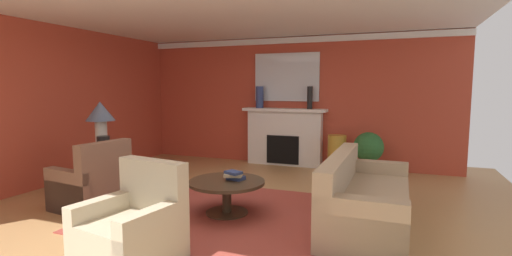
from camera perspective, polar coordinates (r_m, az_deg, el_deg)
ground_plane at (r=5.36m, az=-5.21°, el=-11.88°), size 8.35×8.35×0.00m
wall_fireplace at (r=8.11m, az=4.76°, el=4.13°), size 7.03×0.12×2.73m
wall_window at (r=7.37m, az=-27.74°, el=3.21°), size 0.12×6.91×2.73m
ceiling_panel at (r=5.47m, az=-4.07°, el=17.77°), size 7.03×6.91×0.06m
crown_moulding at (r=8.09m, az=4.68°, el=13.25°), size 7.03×0.08×0.12m
area_rug at (r=5.05m, az=-4.49°, el=-12.95°), size 3.18×2.63×0.01m
fireplace at (r=7.97m, az=4.39°, el=-1.59°), size 1.80×0.35×1.22m
mantel_mirror at (r=8.02m, az=4.72°, el=7.80°), size 1.42×0.04×1.02m
sofa at (r=4.74m, az=16.27°, el=-10.79°), size 0.93×2.11×0.85m
armchair_near_window at (r=5.65m, az=-23.90°, el=-8.22°), size 0.90×0.90×0.95m
armchair_facing_fireplace at (r=3.85m, az=-18.42°, el=-14.80°), size 0.92×0.92×0.95m
coffee_table at (r=4.96m, az=-4.52°, el=-9.36°), size 1.00×1.00×0.45m
side_table at (r=6.37m, az=-22.49°, el=-5.68°), size 0.56×0.56×0.70m
table_lamp at (r=6.26m, az=-22.81°, el=1.72°), size 0.44×0.44×0.75m
vase_on_side_table at (r=6.12m, az=-22.40°, el=-2.23°), size 0.19×0.19×0.23m
vase_tall_corner at (r=7.47m, az=12.32°, el=-3.89°), size 0.36×0.36×0.74m
vase_mantel_left at (r=8.03m, az=0.56°, el=4.77°), size 0.17×0.17×0.47m
vase_mantel_right at (r=7.71m, az=8.27°, el=4.63°), size 0.11×0.11×0.47m
book_red_cover at (r=4.97m, az=-3.10°, el=-7.63°), size 0.25×0.21×0.05m
book_art_folio at (r=4.93m, az=-3.50°, el=-7.20°), size 0.26×0.23×0.04m
book_small_novel at (r=4.89m, az=-3.51°, el=-6.85°), size 0.25×0.22×0.04m
potted_plant at (r=7.29m, az=16.90°, el=-3.28°), size 0.56×0.56×0.83m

